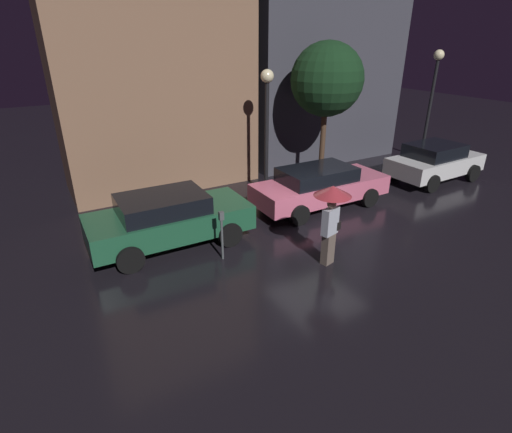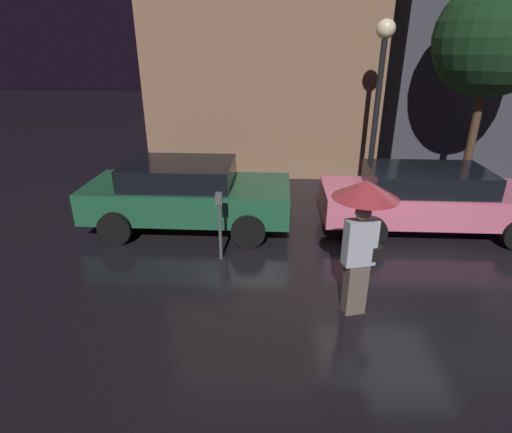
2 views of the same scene
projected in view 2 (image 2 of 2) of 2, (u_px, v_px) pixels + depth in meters
The scene contains 8 objects.
ground_plane at pixel (394, 261), 7.51m from camera, with size 60.00×60.00×0.00m, color black.
building_facade_left at pixel (264, 8), 11.72m from camera, with size 6.84×3.00×9.51m.
parked_car_green at pixel (187, 193), 8.67m from camera, with size 4.38×2.03×1.48m.
parked_car_pink at pixel (430, 198), 8.54m from camera, with size 4.67×1.91×1.39m.
pedestrian_with_umbrella at pixel (363, 218), 5.50m from camera, with size 0.91×0.91×2.10m.
parking_meter at pixel (220, 219), 7.28m from camera, with size 0.12×0.10×1.34m.
street_lamp_near at pixel (380, 76), 9.51m from camera, with size 0.44×0.44×4.31m.
street_tree at pixel (493, 39), 8.89m from camera, with size 2.59×2.59×5.19m.
Camera 2 is at (-2.28, -6.68, 3.74)m, focal length 28.00 mm.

